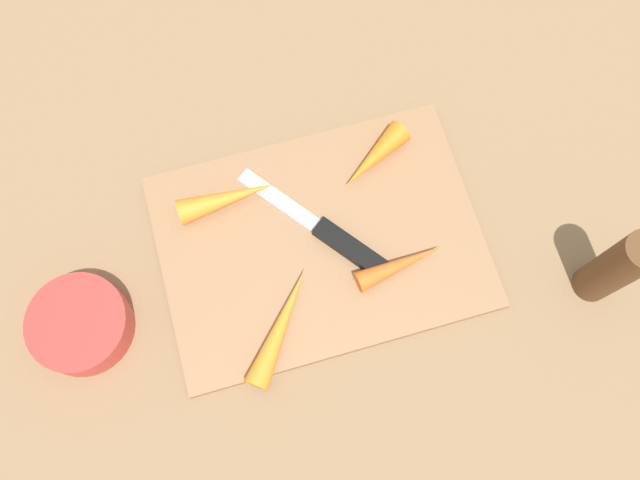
{
  "coord_description": "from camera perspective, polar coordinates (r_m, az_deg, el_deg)",
  "views": [
    {
      "loc": [
        -0.06,
        -0.22,
        0.71
      ],
      "look_at": [
        0.0,
        0.0,
        0.01
      ],
      "focal_mm": 36.47,
      "sensor_mm": 36.0,
      "label": 1
    }
  ],
  "objects": [
    {
      "name": "cutting_board",
      "position": [
        0.74,
        0.0,
        -0.14
      ],
      "size": [
        0.36,
        0.26,
        0.01
      ],
      "primitive_type": "cube",
      "color": "#99704C",
      "rests_on": "ground_plane"
    },
    {
      "name": "carrot_longest",
      "position": [
        0.7,
        -3.45,
        -7.52
      ],
      "size": [
        0.1,
        0.12,
        0.03
      ],
      "primitive_type": "cone",
      "rotation": [
        0.0,
        1.57,
        0.91
      ],
      "color": "orange",
      "rests_on": "cutting_board"
    },
    {
      "name": "knife",
      "position": [
        0.73,
        1.8,
        -0.12
      ],
      "size": [
        0.14,
        0.17,
        0.01
      ],
      "rotation": [
        0.0,
        0.0,
        2.23
      ],
      "color": "#B7B7BC",
      "rests_on": "cutting_board"
    },
    {
      "name": "carrot_long",
      "position": [
        0.74,
        -8.14,
        3.64
      ],
      "size": [
        0.11,
        0.03,
        0.03
      ],
      "primitive_type": "cone",
      "rotation": [
        0.0,
        1.57,
        0.04
      ],
      "color": "orange",
      "rests_on": "cutting_board"
    },
    {
      "name": "carrot_shortest",
      "position": [
        0.76,
        4.78,
        7.24
      ],
      "size": [
        0.1,
        0.07,
        0.03
      ],
      "primitive_type": "cone",
      "rotation": [
        0.0,
        1.57,
        3.68
      ],
      "color": "orange",
      "rests_on": "cutting_board"
    },
    {
      "name": "small_bowl",
      "position": [
        0.75,
        -20.25,
        -7.0
      ],
      "size": [
        0.11,
        0.11,
        0.04
      ],
      "primitive_type": "cylinder",
      "color": "red",
      "rests_on": "ground_plane"
    },
    {
      "name": "carrot_short",
      "position": [
        0.72,
        7.03,
        -2.15
      ],
      "size": [
        0.1,
        0.04,
        0.02
      ],
      "primitive_type": "cone",
      "rotation": [
        0.0,
        1.57,
        0.14
      ],
      "color": "orange",
      "rests_on": "cutting_board"
    },
    {
      "name": "ground_plane",
      "position": [
        0.75,
        0.0,
        -0.28
      ],
      "size": [
        1.4,
        1.4,
        0.0
      ],
      "primitive_type": "plane",
      "color": "#8C6D4C"
    },
    {
      "name": "pepper_grinder",
      "position": [
        0.73,
        24.5,
        -2.28
      ],
      "size": [
        0.04,
        0.04,
        0.14
      ],
      "primitive_type": "cylinder",
      "color": "brown",
      "rests_on": "ground_plane"
    }
  ]
}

